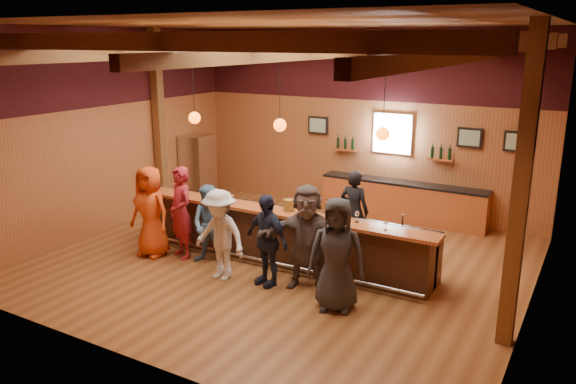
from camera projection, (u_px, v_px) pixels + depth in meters
name	position (u px, v px, depth m)	size (l,w,h in m)	color
room	(281.00, 97.00, 10.24)	(9.04, 9.00, 4.52)	brown
bar_counter	(285.00, 234.00, 11.02)	(6.30, 1.07, 1.11)	black
back_bar_cabinet	(402.00, 201.00, 13.45)	(4.00, 0.52, 0.95)	#98401B
window	(393.00, 133.00, 13.42)	(0.95, 0.09, 0.95)	silver
framed_pictures	(428.00, 134.00, 12.98)	(5.35, 0.05, 0.45)	black
wine_shelves	(391.00, 152.00, 13.48)	(3.00, 0.18, 0.30)	#98401B
pendant_lights	(280.00, 125.00, 10.33)	(4.24, 0.24, 1.37)	black
stainless_fridge	(198.00, 168.00, 14.95)	(0.70, 0.70, 1.80)	silver
customer_orange	(150.00, 211.00, 11.15)	(0.90, 0.58, 1.84)	#D34313
customer_redvest	(181.00, 213.00, 11.05)	(0.67, 0.44, 1.85)	maroon
customer_denim	(211.00, 225.00, 10.77)	(0.76, 0.59, 1.57)	#527CA4
customer_white	(220.00, 235.00, 10.05)	(1.09, 0.62, 1.68)	silver
customer_navy	(267.00, 240.00, 9.83)	(0.97, 0.41, 1.66)	#1D233A
customer_brown	(307.00, 237.00, 9.71)	(1.72, 0.55, 1.85)	#554844
customer_dark	(337.00, 255.00, 8.89)	(0.91, 0.59, 1.87)	#2A292C
bartender	(354.00, 211.00, 11.42)	(0.62, 0.41, 1.70)	black
ice_bucket	(289.00, 205.00, 10.52)	(0.20, 0.20, 0.22)	brown
bottle_a	(313.00, 206.00, 10.35)	(0.08, 0.08, 0.38)	black
bottle_b	(327.00, 209.00, 10.21)	(0.07, 0.07, 0.32)	black
glass_a	(159.00, 185.00, 11.85)	(0.09, 0.09, 0.19)	silver
glass_b	(187.00, 188.00, 11.60)	(0.09, 0.09, 0.20)	silver
glass_c	(212.00, 194.00, 11.23)	(0.08, 0.08, 0.17)	silver
glass_d	(232.00, 197.00, 11.03)	(0.08, 0.08, 0.17)	silver
glass_e	(267.00, 201.00, 10.70)	(0.08, 0.08, 0.19)	silver
glass_f	(312.00, 209.00, 10.24)	(0.08, 0.08, 0.18)	silver
glass_g	(357.00, 214.00, 9.87)	(0.09, 0.09, 0.20)	silver
glass_h	(386.00, 223.00, 9.45)	(0.08, 0.08, 0.17)	silver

